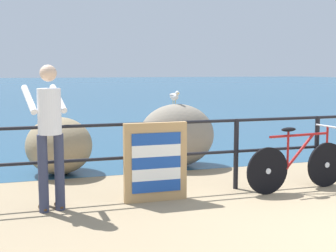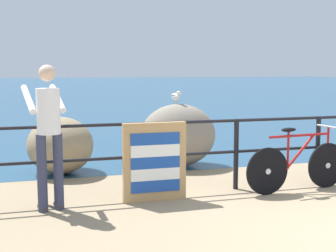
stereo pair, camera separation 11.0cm
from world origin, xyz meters
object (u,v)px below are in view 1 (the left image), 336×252
breakwater_boulder_left (59,146)px  seagull (174,96)px  person_at_railing (50,130)px  breakwater_boulder_main (177,135)px  folded_deckchair_stack (156,162)px  bicycle (298,164)px

breakwater_boulder_left → seagull: (2.03, 0.07, 0.78)m
person_at_railing → breakwater_boulder_main: size_ratio=1.31×
folded_deckchair_stack → seagull: seagull is taller
person_at_railing → folded_deckchair_stack: size_ratio=1.71×
folded_deckchair_stack → breakwater_boulder_main: size_ratio=0.77×
seagull → breakwater_boulder_main: bearing=2.0°
breakwater_boulder_main → seagull: size_ratio=3.97×
folded_deckchair_stack → breakwater_boulder_main: 2.22m
folded_deckchair_stack → person_at_railing: bearing=-178.9°
person_at_railing → breakwater_boulder_main: (2.30, 2.02, -0.43)m
bicycle → breakwater_boulder_main: (-1.12, 2.10, 0.17)m
bicycle → folded_deckchair_stack: (-2.09, 0.10, 0.13)m
seagull → bicycle: bearing=18.6°
breakwater_boulder_main → breakwater_boulder_left: breakwater_boulder_main is taller
bicycle → folded_deckchair_stack: folded_deckchair_stack is taller
person_at_railing → folded_deckchair_stack: bearing=-101.0°
bicycle → seagull: size_ratio=4.95×
folded_deckchair_stack → bicycle: bearing=-2.6°
folded_deckchair_stack → breakwater_boulder_main: bearing=64.3°
bicycle → breakwater_boulder_main: breakwater_boulder_main is taller
bicycle → breakwater_boulder_left: breakwater_boulder_left is taller
bicycle → person_at_railing: (-3.42, 0.07, 0.60)m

